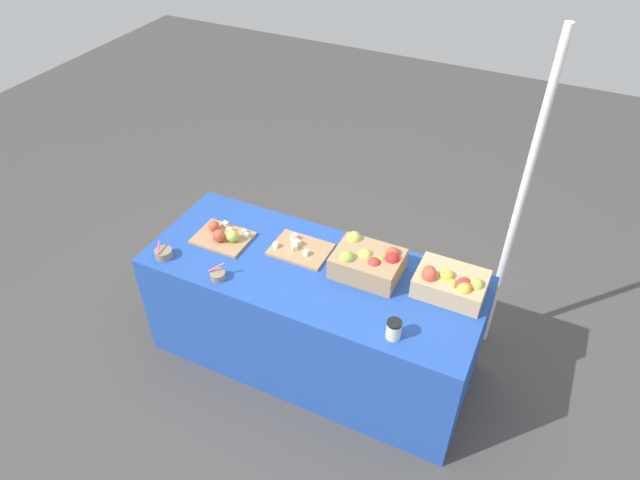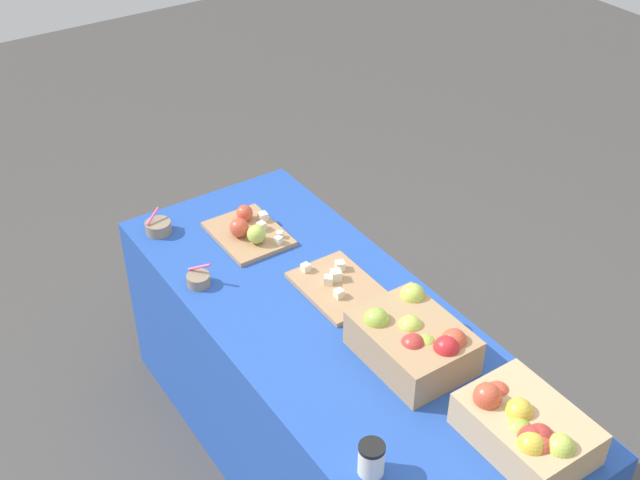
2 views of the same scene
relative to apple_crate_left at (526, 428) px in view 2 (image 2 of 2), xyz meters
name	(u,v)px [view 2 (image 2 of 2)]	position (x,y,z in m)	size (l,w,h in m)	color
ground_plane	(332,464)	(-0.74, -0.14, -0.81)	(10.00, 10.00, 0.00)	#474442
table	(333,397)	(-0.74, -0.14, -0.44)	(1.90, 0.76, 0.74)	#234CAD
apple_crate_left	(526,428)	(0.00, 0.00, 0.00)	(0.36, 0.26, 0.17)	tan
apple_crate_middle	(414,340)	(-0.45, -0.03, 0.00)	(0.36, 0.28, 0.17)	tan
cutting_board_front	(248,230)	(-1.32, -0.13, -0.04)	(0.32, 0.25, 0.09)	tan
cutting_board_back	(338,286)	(-0.87, -0.03, -0.06)	(0.33, 0.24, 0.05)	tan
sample_bowl_near	(199,279)	(-1.16, -0.43, -0.05)	(0.09, 0.09, 0.09)	gray
sample_bowl_mid	(158,227)	(-1.54, -0.41, -0.05)	(0.10, 0.10, 0.09)	gray
coffee_cup	(371,459)	(-0.17, -0.41, -0.02)	(0.07, 0.07, 0.10)	silver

